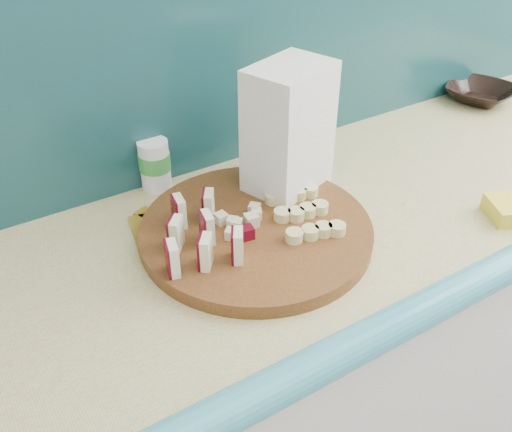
{
  "coord_description": "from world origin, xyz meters",
  "views": [
    {
      "loc": [
        -0.51,
        0.79,
        1.55
      ],
      "look_at": [
        -0.06,
        1.5,
        0.96
      ],
      "focal_mm": 40.0,
      "sensor_mm": 36.0,
      "label": 1
    }
  ],
  "objects": [
    {
      "name": "apple_wedges",
      "position": [
        -0.18,
        1.5,
        0.97
      ],
      "size": [
        0.15,
        0.18,
        0.06
      ],
      "color": "beige",
      "rests_on": "cutting_board"
    },
    {
      "name": "apple_chunks",
      "position": [
        -0.08,
        1.51,
        0.95
      ],
      "size": [
        0.06,
        0.06,
        0.02
      ],
      "color": "beige",
      "rests_on": "cutting_board"
    },
    {
      "name": "canister",
      "position": [
        -0.14,
        1.76,
        0.97
      ],
      "size": [
        0.07,
        0.07,
        0.11
      ],
      "rotation": [
        0.0,
        0.0,
        0.03
      ],
      "color": "white",
      "rests_on": "kitchen_counter"
    },
    {
      "name": "flour_bag",
      "position": [
        0.07,
        1.59,
        1.05
      ],
      "size": [
        0.19,
        0.16,
        0.27
      ],
      "primitive_type": "cube",
      "rotation": [
        0.0,
        0.0,
        0.33
      ],
      "color": "silver",
      "rests_on": "kitchen_counter"
    },
    {
      "name": "kitchen_counter",
      "position": [
        0.1,
        1.5,
        0.46
      ],
      "size": [
        2.2,
        0.63,
        0.91
      ],
      "color": "silver",
      "rests_on": "ground"
    },
    {
      "name": "banana_peel",
      "position": [
        -0.19,
        1.61,
        0.91
      ],
      "size": [
        0.2,
        0.17,
        0.01
      ],
      "rotation": [
        0.0,
        0.0,
        0.21
      ],
      "color": "#B08321",
      "rests_on": "kitchen_counter"
    },
    {
      "name": "cutting_board",
      "position": [
        -0.06,
        1.5,
        0.92
      ],
      "size": [
        0.52,
        0.52,
        0.03
      ],
      "primitive_type": "cylinder",
      "rotation": [
        0.0,
        0.0,
        -0.25
      ],
      "color": "#4B2710",
      "rests_on": "kitchen_counter"
    },
    {
      "name": "backsplash",
      "position": [
        0.1,
        1.79,
        1.16
      ],
      "size": [
        2.2,
        0.02,
        0.5
      ],
      "primitive_type": "cube",
      "color": "teal",
      "rests_on": "kitchen_counter"
    },
    {
      "name": "brown_bowl",
      "position": [
        0.78,
        1.7,
        0.93
      ],
      "size": [
        0.23,
        0.23,
        0.04
      ],
      "primitive_type": "imported",
      "rotation": [
        0.0,
        0.0,
        0.37
      ],
      "color": "black",
      "rests_on": "kitchen_counter"
    },
    {
      "name": "banana_slices",
      "position": [
        0.03,
        1.48,
        0.95
      ],
      "size": [
        0.14,
        0.18,
        0.02
      ],
      "color": "#CFC87F",
      "rests_on": "cutting_board"
    }
  ]
}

